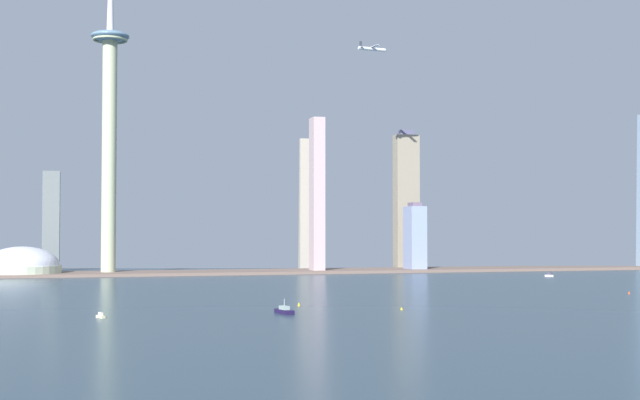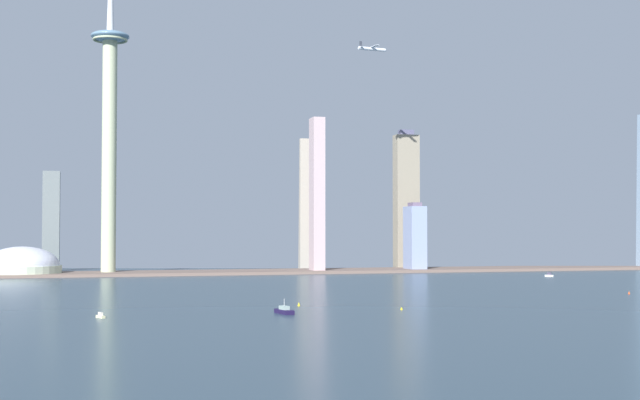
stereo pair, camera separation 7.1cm
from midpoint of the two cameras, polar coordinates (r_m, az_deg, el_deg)
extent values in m
cube|color=#705B52|center=(914.71, 2.13, -4.65)|extent=(891.02, 70.99, 2.82)
cylinder|color=#B0BA93|center=(882.59, -13.66, 2.89)|extent=(14.29, 14.29, 236.07)
ellipsoid|color=slate|center=(900.23, -13.60, 10.39)|extent=(37.74, 37.74, 10.30)
torus|color=#B0BA93|center=(899.46, -13.60, 10.17)|extent=(34.14, 34.14, 2.06)
cylinder|color=beige|center=(879.31, -18.99, -4.41)|extent=(74.21, 74.21, 10.02)
ellipsoid|color=silver|center=(879.10, -18.98, -4.09)|extent=(70.50, 70.50, 36.52)
cube|color=#8796BE|center=(928.90, 6.25, -2.55)|extent=(17.25, 26.06, 69.07)
cube|color=#625269|center=(929.26, 6.24, -0.30)|extent=(10.35, 15.64, 4.18)
cube|color=#A79C8D|center=(1004.07, -0.65, -0.24)|extent=(27.00, 15.17, 149.23)
cube|color=gray|center=(973.38, 5.68, -0.14)|extent=(26.31, 16.00, 150.15)
cube|color=#4F4F6D|center=(978.99, 5.67, 4.42)|extent=(15.79, 9.60, 5.81)
cube|color=slate|center=(970.84, -17.22, -1.34)|extent=(17.59, 20.33, 106.70)
cube|color=#B89FA4|center=(892.80, -0.19, 0.32)|extent=(12.24, 19.64, 159.63)
cube|color=#1B1438|center=(459.78, -2.36, -7.33)|extent=(7.80, 16.36, 2.17)
cube|color=#8DA6A0|center=(459.59, -2.36, -7.07)|extent=(4.64, 7.44, 1.93)
cylinder|color=silver|center=(459.35, -2.36, -6.72)|extent=(0.24, 0.24, 3.66)
cube|color=white|center=(852.24, 14.81, -4.82)|extent=(6.92, 7.64, 1.52)
cube|color=#3C374C|center=(852.15, 14.81, -4.69)|extent=(3.50, 3.74, 2.34)
cube|color=beige|center=(450.60, -14.20, -7.43)|extent=(4.57, 7.29, 1.31)
cube|color=silver|center=(450.47, -14.20, -7.25)|extent=(2.44, 3.40, 1.59)
cone|color=yellow|center=(506.65, -1.39, -6.84)|extent=(1.52, 1.52, 2.09)
cone|color=#E54C19|center=(636.98, 19.61, -5.74)|extent=(1.44, 1.44, 1.87)
cone|color=yellow|center=(484.27, 5.37, -7.09)|extent=(1.44, 1.44, 1.53)
cylinder|color=silver|center=(856.98, 3.42, 9.86)|extent=(28.45, 7.17, 3.26)
sphere|color=silver|center=(863.27, 4.27, 9.78)|extent=(3.26, 3.26, 3.26)
cube|color=silver|center=(857.28, 3.42, 9.96)|extent=(7.20, 26.19, 0.50)
cube|color=silver|center=(851.93, 2.69, 9.96)|extent=(3.77, 9.34, 0.40)
cube|color=#2D333D|center=(852.70, 2.69, 10.20)|extent=(2.57, 0.85, 5.00)
camera|label=1|loc=(0.04, -90.00, 0.00)|focal=48.79mm
camera|label=2|loc=(0.04, 90.00, 0.00)|focal=48.79mm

